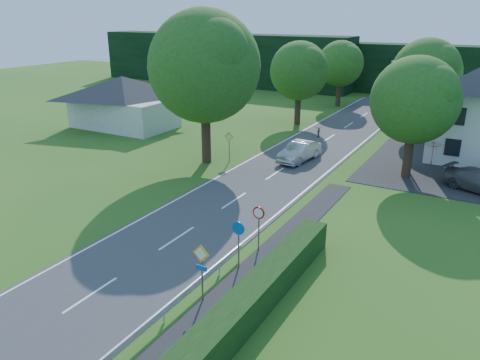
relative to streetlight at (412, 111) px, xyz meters
The scene contains 23 objects.
road 13.59m from the streetlight, 128.88° to the right, with size 7.00×80.00×0.04m, color #3E3E41.
parking_pad 6.65m from the streetlight, 37.30° to the left, with size 14.00×16.00×0.04m, color black.
line_edge_left 15.73m from the streetlight, 138.52° to the right, with size 0.12×80.00×0.01m, color white.
line_edge_right 11.95m from the streetlight, 115.70° to the right, with size 0.12×80.00×0.01m, color white.
line_centre 13.58m from the streetlight, 128.88° to the right, with size 0.12×80.00×0.01m, color white, non-canonical shape.
tree_main 15.35m from the streetlight, 156.89° to the right, with size 9.40×9.40×11.64m, color #255018, non-canonical shape.
tree_left_far 16.45m from the streetlight, 142.56° to the left, with size 7.00×7.00×8.58m, color #255018, non-canonical shape.
tree_right_far 12.05m from the streetlight, 95.06° to the left, with size 7.40×7.40×9.09m, color #255018, non-canonical shape.
tree_left_back 25.34m from the streetlight, 119.73° to the left, with size 6.60×6.60×8.07m, color #255018, non-canonical shape.
tree_right_back 20.12m from the streetlight, 95.89° to the left, with size 6.20×6.20×7.56m, color #255018, non-canonical shape.
tree_right_mid 2.05m from the streetlight, 77.66° to the right, with size 7.00×7.00×8.58m, color #255018, non-canonical shape.
treeline_left 48.22m from the streetlight, 138.42° to the left, with size 44.00×6.00×8.00m, color black.
treeline_right 36.01m from the streetlight, 90.10° to the left, with size 30.00×5.00×7.00m, color black.
bungalow_left 28.12m from the streetlight, behind, with size 11.00×6.50×5.20m.
streetlight is the anchor object (origin of this frame).
sign_priority_right 22.50m from the streetlight, 99.70° to the right, with size 0.78×0.09×2.59m.
sign_roundabout 19.59m from the streetlight, 101.19° to the right, with size 0.64×0.08×2.37m.
sign_speed_limit 17.64m from the streetlight, 102.46° to the right, with size 0.64×0.11×2.37m.
sign_priority_left 13.80m from the streetlight, 158.22° to the right, with size 0.78×0.09×2.44m.
moving_car 8.85m from the streetlight, 164.38° to the right, with size 1.61×4.62×1.52m, color #BCBCC1.
motorcycle 11.89m from the streetlight, 145.75° to the left, with size 0.62×1.76×0.93m, color black.
parked_car_silver_a 7.44m from the streetlight, 55.24° to the left, with size 1.68×4.81×1.58m, color #A7A7AB.
parasol 4.23m from the streetlight, 48.57° to the left, with size 2.07×2.11×1.90m, color red.
Camera 1 is at (13.72, -5.58, 11.19)m, focal length 35.00 mm.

